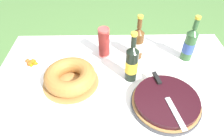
{
  "coord_description": "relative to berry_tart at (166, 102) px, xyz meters",
  "views": [
    {
      "loc": [
        -0.06,
        -0.73,
        1.57
      ],
      "look_at": [
        -0.05,
        0.11,
        0.78
      ],
      "focal_mm": 32.0,
      "sensor_mm": 36.0,
      "label": 1
    }
  ],
  "objects": [
    {
      "name": "cup_stack",
      "position": [
        -0.32,
        0.43,
        0.07
      ],
      "size": [
        0.07,
        0.07,
        0.2
      ],
      "color": "#E04C47",
      "rests_on": "tablecloth"
    },
    {
      "name": "berry_tart",
      "position": [
        0.0,
        0.0,
        0.0
      ],
      "size": [
        0.36,
        0.36,
        0.06
      ],
      "color": "#38383D",
      "rests_on": "tablecloth"
    },
    {
      "name": "juice_bottle_red",
      "position": [
        -0.16,
        0.2,
        0.09
      ],
      "size": [
        0.07,
        0.07,
        0.32
      ],
      "color": "black",
      "rests_on": "tablecloth"
    },
    {
      "name": "tablecloth",
      "position": [
        -0.23,
        0.1,
        -0.04
      ],
      "size": [
        1.51,
        1.13,
        0.1
      ],
      "color": "white",
      "rests_on": "garden_table"
    },
    {
      "name": "cider_bottle_amber",
      "position": [
        -0.11,
        0.4,
        0.08
      ],
      "size": [
        0.07,
        0.07,
        0.3
      ],
      "color": "brown",
      "rests_on": "tablecloth"
    },
    {
      "name": "garden_table",
      "position": [
        -0.23,
        0.1,
        -0.1
      ],
      "size": [
        1.5,
        1.12,
        0.72
      ],
      "color": "brown",
      "rests_on": "ground_plane"
    },
    {
      "name": "cider_bottle_green",
      "position": [
        0.22,
        0.38,
        0.09
      ],
      "size": [
        0.07,
        0.07,
        0.3
      ],
      "color": "#2D562D",
      "rests_on": "tablecloth"
    },
    {
      "name": "serving_knife",
      "position": [
        -0.01,
        0.03,
        0.04
      ],
      "size": [
        0.1,
        0.37,
        0.01
      ],
      "rotation": [
        0.0,
        0.0,
        4.91
      ],
      "color": "silver",
      "rests_on": "berry_tart"
    },
    {
      "name": "snack_plate_left",
      "position": [
        -0.78,
        0.33,
        -0.02
      ],
      "size": [
        0.2,
        0.2,
        0.05
      ],
      "color": "white",
      "rests_on": "tablecloth"
    },
    {
      "name": "bundt_cake",
      "position": [
        -0.51,
        0.17,
        0.02
      ],
      "size": [
        0.32,
        0.32,
        0.1
      ],
      "color": "#B78447",
      "rests_on": "tablecloth"
    }
  ]
}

